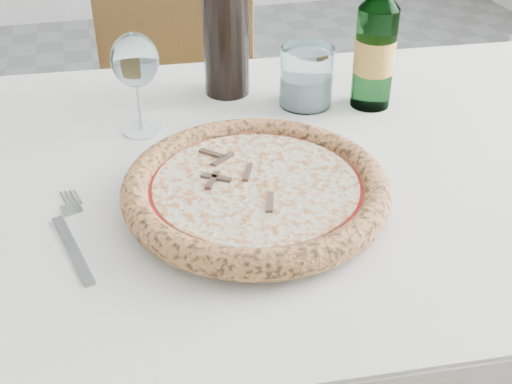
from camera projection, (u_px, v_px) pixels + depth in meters
dining_table at (239, 221)px, 0.97m from camera, size 1.40×0.89×0.76m
chair_far at (171, 82)px, 1.71m from camera, size 0.54×0.54×0.93m
plate at (256, 199)px, 0.83m from camera, size 0.30×0.30×0.02m
pizza at (256, 188)px, 0.82m from camera, size 0.34×0.34×0.04m
fork at (72, 236)px, 0.77m from camera, size 0.05×0.20×0.00m
wine_glass at (135, 63)px, 0.94m from camera, size 0.07×0.07×0.16m
tumbler at (306, 80)px, 1.06m from camera, size 0.09×0.09×0.10m
beer_bottle at (375, 46)px, 1.03m from camera, size 0.07×0.07×0.26m
wine_bottle at (225, 17)px, 1.05m from camera, size 0.08×0.08×0.31m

